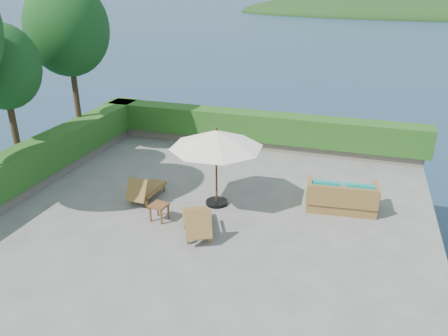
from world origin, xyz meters
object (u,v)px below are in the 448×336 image
(patio_umbrella, at_px, (216,140))
(side_table, at_px, (159,207))
(lounge_right, at_px, (197,221))
(wicker_loveseat, at_px, (341,198))
(lounge_left, at_px, (145,189))

(patio_umbrella, bearing_deg, side_table, -131.27)
(lounge_right, bearing_deg, patio_umbrella, 66.39)
(side_table, bearing_deg, wicker_loveseat, 24.31)
(patio_umbrella, height_order, wicker_loveseat, patio_umbrella)
(lounge_left, relative_size, lounge_right, 0.88)
(patio_umbrella, distance_m, side_table, 2.35)
(patio_umbrella, height_order, lounge_left, patio_umbrella)
(side_table, height_order, wicker_loveseat, wicker_loveseat)
(lounge_right, xyz_separation_m, side_table, (-1.21, 0.35, 0.01))
(patio_umbrella, relative_size, wicker_loveseat, 1.65)
(lounge_left, distance_m, wicker_loveseat, 5.54)
(patio_umbrella, height_order, lounge_right, patio_umbrella)
(patio_umbrella, height_order, side_table, patio_umbrella)
(lounge_left, xyz_separation_m, wicker_loveseat, (5.42, 1.11, 0.02))
(wicker_loveseat, bearing_deg, patio_umbrella, -173.26)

